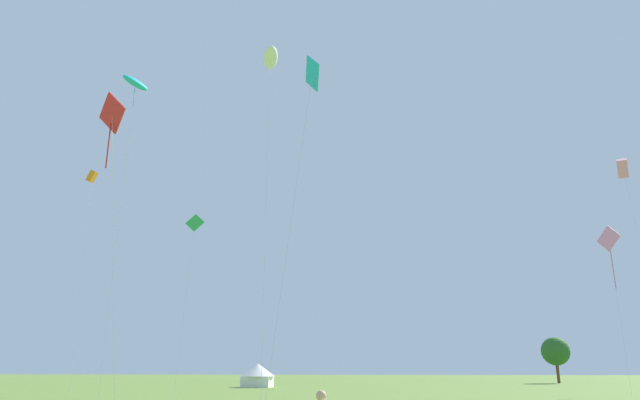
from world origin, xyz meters
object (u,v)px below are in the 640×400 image
object	(u,v)px
kite_cyan_diamond	(312,77)
kite_pink_box	(623,169)
kite_red_diamond	(112,118)
kite_cyan_parafoil	(135,84)
kite_white_parafoil	(270,58)
kite_pink_diamond	(609,242)
tree_distant_left	(555,351)
kite_orange_box	(92,177)
festival_tent_right	(258,374)
kite_green_diamond	(195,226)

from	to	relation	value
kite_cyan_diamond	kite_pink_box	bearing A→B (deg)	46.53
kite_red_diamond	kite_cyan_parafoil	distance (m)	10.60
kite_cyan_parafoil	kite_white_parafoil	bearing A→B (deg)	6.80
kite_pink_diamond	tree_distant_left	distance (m)	38.69
kite_orange_box	festival_tent_right	size ratio (longest dim) A/B	5.66
festival_tent_right	kite_pink_box	bearing A→B (deg)	-17.01
kite_cyan_diamond	kite_red_diamond	bearing A→B (deg)	-169.47
tree_distant_left	kite_pink_box	bearing A→B (deg)	-92.04
kite_red_diamond	kite_cyan_parafoil	world-z (taller)	kite_cyan_parafoil
kite_cyan_parafoil	kite_pink_box	distance (m)	47.02
kite_green_diamond	tree_distant_left	size ratio (longest dim) A/B	2.24
kite_white_parafoil	kite_cyan_parafoil	size ratio (longest dim) A/B	1.09
kite_pink_box	tree_distant_left	xyz separation A→B (m)	(1.29, 36.25, -16.80)
kite_orange_box	kite_pink_box	size ratio (longest dim) A/B	1.05
kite_red_diamond	kite_pink_diamond	bearing A→B (deg)	40.44
kite_cyan_diamond	kite_white_parafoil	bearing A→B (deg)	118.97
kite_green_diamond	kite_pink_diamond	size ratio (longest dim) A/B	0.99
kite_cyan_parafoil	kite_cyan_diamond	world-z (taller)	kite_cyan_parafoil
kite_green_diamond	kite_cyan_diamond	world-z (taller)	kite_cyan_diamond
kite_white_parafoil	tree_distant_left	size ratio (longest dim) A/B	3.48
kite_red_diamond	kite_pink_box	size ratio (longest dim) A/B	0.71
kite_white_parafoil	tree_distant_left	distance (m)	69.48
kite_cyan_diamond	tree_distant_left	xyz separation A→B (m)	(28.96, 65.43, -12.81)
festival_tent_right	kite_cyan_parafoil	bearing A→B (deg)	-91.91
kite_pink_box	kite_red_diamond	bearing A→B (deg)	-140.67
kite_white_parafoil	kite_pink_diamond	world-z (taller)	kite_white_parafoil
kite_pink_diamond	kite_pink_box	bearing A→B (deg)	22.13
kite_green_diamond	tree_distant_left	bearing A→B (deg)	48.25
kite_white_parafoil	kite_cyan_parafoil	world-z (taller)	kite_white_parafoil
kite_green_diamond	kite_pink_diamond	bearing A→B (deg)	14.06
kite_pink_box	festival_tent_right	xyz separation A→B (m)	(-39.72, 12.15, -19.94)
tree_distant_left	kite_pink_diamond	bearing A→B (deg)	-96.23
kite_cyan_diamond	tree_distant_left	bearing A→B (deg)	66.13
kite_orange_box	kite_red_diamond	bearing A→B (deg)	-58.80
kite_orange_box	festival_tent_right	xyz separation A→B (m)	(16.90, 12.42, -21.26)
kite_green_diamond	kite_pink_diamond	distance (m)	38.88
kite_orange_box	kite_cyan_parafoil	bearing A→B (deg)	-55.57
kite_red_diamond	kite_pink_box	bearing A→B (deg)	39.33
kite_orange_box	kite_pink_box	world-z (taller)	kite_orange_box
kite_cyan_parafoil	kite_pink_diamond	size ratio (longest dim) A/B	1.41
kite_white_parafoil	kite_cyan_parafoil	distance (m)	9.58
kite_cyan_diamond	festival_tent_right	size ratio (longest dim) A/B	4.50
kite_green_diamond	kite_cyan_diamond	size ratio (longest dim) A/B	0.81
kite_pink_diamond	festival_tent_right	world-z (taller)	kite_pink_diamond
kite_cyan_parafoil	tree_distant_left	distance (m)	74.74
kite_pink_diamond	tree_distant_left	size ratio (longest dim) A/B	2.26
kite_red_diamond	festival_tent_right	xyz separation A→B (m)	(-1.77, 43.25, -13.24)
kite_white_parafoil	kite_cyan_diamond	bearing A→B (deg)	-61.03
kite_red_diamond	kite_white_parafoil	bearing A→B (deg)	54.82
kite_pink_box	kite_green_diamond	world-z (taller)	kite_pink_box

